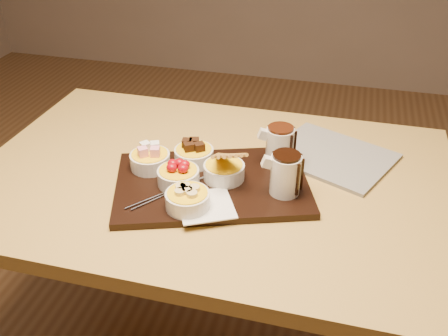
% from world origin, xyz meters
% --- Properties ---
extents(dining_table, '(1.20, 0.80, 0.75)m').
position_xyz_m(dining_table, '(0.00, 0.00, 0.65)').
color(dining_table, '#B99444').
rests_on(dining_table, ground).
extents(serving_board, '(0.53, 0.44, 0.02)m').
position_xyz_m(serving_board, '(0.02, -0.06, 0.76)').
color(serving_board, black).
rests_on(serving_board, dining_table).
extents(napkin, '(0.16, 0.16, 0.00)m').
position_xyz_m(napkin, '(0.03, -0.16, 0.77)').
color(napkin, white).
rests_on(napkin, serving_board).
extents(bowl_marshmallows, '(0.10, 0.10, 0.04)m').
position_xyz_m(bowl_marshmallows, '(-0.15, -0.04, 0.79)').
color(bowl_marshmallows, silver).
rests_on(bowl_marshmallows, serving_board).
extents(bowl_cake, '(0.10, 0.10, 0.04)m').
position_xyz_m(bowl_cake, '(-0.05, 0.01, 0.79)').
color(bowl_cake, silver).
rests_on(bowl_cake, serving_board).
extents(bowl_strawberries, '(0.10, 0.10, 0.04)m').
position_xyz_m(bowl_strawberries, '(-0.06, -0.09, 0.79)').
color(bowl_strawberries, silver).
rests_on(bowl_strawberries, serving_board).
extents(bowl_biscotti, '(0.10, 0.10, 0.04)m').
position_xyz_m(bowl_biscotti, '(0.04, -0.04, 0.79)').
color(bowl_biscotti, silver).
rests_on(bowl_biscotti, serving_board).
extents(bowl_bananas, '(0.10, 0.10, 0.04)m').
position_xyz_m(bowl_bananas, '(-0.00, -0.17, 0.79)').
color(bowl_bananas, silver).
rests_on(bowl_bananas, serving_board).
extents(pitcher_dark_chocolate, '(0.09, 0.09, 0.10)m').
position_xyz_m(pitcher_dark_chocolate, '(0.19, -0.06, 0.82)').
color(pitcher_dark_chocolate, silver).
rests_on(pitcher_dark_chocolate, serving_board).
extents(pitcher_milk_chocolate, '(0.09, 0.09, 0.10)m').
position_xyz_m(pitcher_milk_chocolate, '(0.16, 0.07, 0.82)').
color(pitcher_milk_chocolate, silver).
rests_on(pitcher_milk_chocolate, serving_board).
extents(fondue_skewers, '(0.22, 0.19, 0.01)m').
position_xyz_m(fondue_skewers, '(-0.06, -0.12, 0.77)').
color(fondue_skewers, silver).
rests_on(fondue_skewers, serving_board).
extents(newspaper, '(0.37, 0.34, 0.01)m').
position_xyz_m(newspaper, '(0.29, 0.16, 0.76)').
color(newspaper, beige).
rests_on(newspaper, dining_table).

